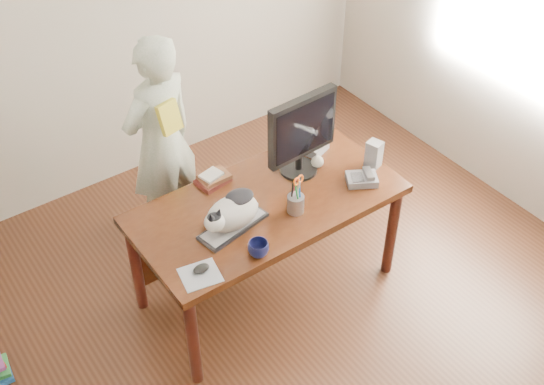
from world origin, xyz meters
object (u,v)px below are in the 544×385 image
(desk, at_px, (260,212))
(person, at_px, (161,142))
(mouse, at_px, (201,269))
(coffee_mug, at_px, (258,249))
(calculator, at_px, (309,145))
(phone, at_px, (362,179))
(book_stack, at_px, (213,179))
(monitor, at_px, (302,132))
(cat, at_px, (231,213))
(baseball, at_px, (317,162))
(keyboard, at_px, (233,226))
(pen_cup, at_px, (296,202))
(speaker, at_px, (374,154))

(desk, bearing_deg, person, 106.59)
(desk, relative_size, mouse, 15.83)
(coffee_mug, distance_m, calculator, 1.00)
(phone, distance_m, person, 1.33)
(coffee_mug, xyz_separation_m, book_stack, (0.12, 0.66, -0.01))
(monitor, xyz_separation_m, coffee_mug, (-0.62, -0.43, -0.26))
(cat, height_order, baseball, cat)
(keyboard, bearing_deg, book_stack, 62.76)
(book_stack, bearing_deg, baseball, -27.99)
(cat, distance_m, person, 0.95)
(cat, height_order, person, person)
(pen_cup, bearing_deg, cat, 166.96)
(book_stack, distance_m, calculator, 0.69)
(calculator, bearing_deg, baseball, -132.06)
(phone, xyz_separation_m, speaker, (0.16, 0.09, 0.06))
(baseball, xyz_separation_m, person, (-0.68, 0.78, -0.03))
(coffee_mug, bearing_deg, desk, 54.60)
(phone, bearing_deg, coffee_mug, -140.42)
(desk, xyz_separation_m, speaker, (0.73, -0.19, 0.24))
(mouse, bearing_deg, person, 82.61)
(book_stack, distance_m, person, 0.54)
(mouse, height_order, book_stack, book_stack)
(monitor, bearing_deg, calculator, 36.59)
(cat, relative_size, phone, 1.81)
(pen_cup, height_order, phone, pen_cup)
(cat, relative_size, monitor, 0.76)
(monitor, xyz_separation_m, phone, (0.24, -0.30, -0.28))
(keyboard, relative_size, baseball, 5.61)
(monitor, bearing_deg, person, 123.22)
(speaker, height_order, calculator, speaker)
(keyboard, bearing_deg, baseball, 1.43)
(calculator, bearing_deg, person, 121.90)
(desk, xyz_separation_m, mouse, (-0.60, -0.34, 0.17))
(book_stack, bearing_deg, monitor, -30.57)
(desk, xyz_separation_m, keyboard, (-0.29, -0.15, 0.16))
(baseball, bearing_deg, coffee_mug, -150.56)
(coffee_mug, xyz_separation_m, person, (0.06, 1.20, -0.03))
(mouse, height_order, calculator, calculator)
(coffee_mug, bearing_deg, monitor, 35.06)
(mouse, xyz_separation_m, person, (0.37, 1.12, -0.01))
(cat, bearing_deg, speaker, -12.36)
(pen_cup, height_order, person, person)
(phone, height_order, baseball, phone)
(monitor, distance_m, mouse, 1.04)
(monitor, bearing_deg, desk, -178.94)
(pen_cup, bearing_deg, desk, 108.86)
(monitor, height_order, mouse, monitor)
(monitor, height_order, pen_cup, monitor)
(cat, bearing_deg, mouse, -160.42)
(coffee_mug, bearing_deg, baseball, 29.44)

